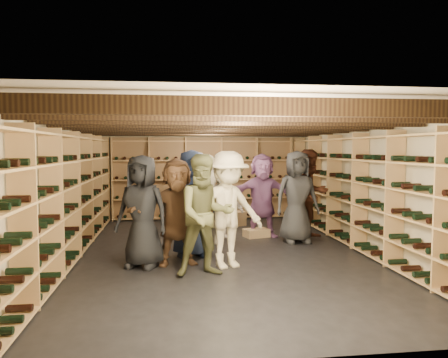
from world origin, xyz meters
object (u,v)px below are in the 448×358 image
person_6 (193,204)px  person_8 (310,194)px  crate_stack_left (209,213)px  person_9 (222,201)px  person_3 (228,210)px  person_2 (205,215)px  person_7 (208,199)px  person_0 (142,211)px  person_5 (177,212)px  crate_loose (256,233)px  person_11 (262,195)px  person_12 (297,197)px  crate_stack_right (234,219)px  person_10 (195,196)px

person_6 → person_8: 2.81m
crate_stack_left → person_8: (1.97, -1.48, 0.58)m
person_9 → person_3: bearing=-116.6°
person_2 → person_7: person_2 is taller
person_0 → person_5: size_ratio=1.03×
crate_stack_left → crate_loose: size_ratio=1.36×
crate_stack_left → person_11: (1.01, -1.24, 0.54)m
person_0 → person_12: size_ratio=0.97×
crate_stack_right → person_7: size_ratio=0.34×
person_2 → person_7: (0.24, 2.14, -0.01)m
person_9 → person_12: size_ratio=0.85×
crate_stack_right → person_12: person_12 is taller
crate_stack_left → person_5: size_ratio=0.40×
person_6 → person_8: bearing=8.6°
person_3 → person_5: (-0.78, 0.27, -0.06)m
crate_stack_left → person_6: bearing=-101.1°
person_7 → person_10: 0.55m
person_6 → person_8: person_8 is taller
person_5 → person_7: (0.64, 1.48, 0.02)m
person_8 → person_11: size_ratio=1.05×
person_3 → crate_loose: bearing=48.5°
crate_loose → person_9: (-0.74, -0.02, 0.69)m
crate_stack_left → person_10: bearing=-108.2°
person_7 → person_11: (1.18, 0.50, 0.00)m
crate_stack_left → person_6: person_6 is taller
person_2 → person_5: person_2 is taller
person_7 → person_8: size_ratio=0.95×
crate_stack_right → person_5: person_5 is taller
crate_stack_left → person_5: 3.36m
person_0 → person_10: person_0 is taller
person_2 → person_10: 2.64m
crate_loose → person_6: 2.24m
person_3 → person_11: (1.04, 2.25, -0.03)m
person_9 → person_12: person_12 is taller
person_2 → person_11: size_ratio=1.01×
person_6 → person_12: bearing=4.6°
person_7 → person_11: size_ratio=1.00×
person_10 → crate_loose: bearing=4.1°
crate_stack_left → person_11: bearing=-50.8°
person_8 → crate_stack_left: bearing=120.2°
crate_stack_right → crate_loose: 1.42m
crate_stack_right → person_10: (-1.03, -1.40, 0.71)m
crate_loose → person_0: (-2.25, -2.05, 0.80)m
person_3 → person_12: (1.60, 1.62, -0.00)m
person_7 → person_6: bearing=-108.0°
crate_stack_left → person_6: size_ratio=0.37×
crate_stack_left → crate_stack_right: (0.62, 0.16, -0.17)m
person_10 → person_0: bearing=-110.9°
person_5 → person_9: person_5 is taller
person_7 → person_9: (0.32, 0.48, -0.10)m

